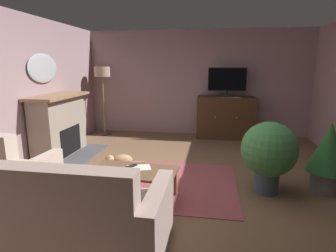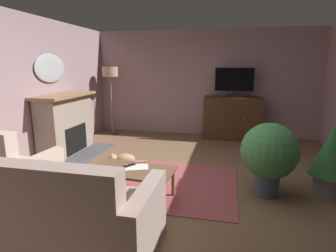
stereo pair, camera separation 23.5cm
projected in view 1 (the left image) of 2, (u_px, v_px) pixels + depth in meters
name	position (u px, v px, depth m)	size (l,w,h in m)	color
ground_plane	(181.00, 191.00, 3.90)	(6.02, 7.23, 0.04)	brown
wall_back	(197.00, 83.00, 6.86)	(6.02, 0.10, 2.58)	gray
rug_central	(162.00, 183.00, 4.11)	(2.19, 1.76, 0.01)	#9E474C
fireplace	(61.00, 127.00, 5.23)	(0.89, 1.48, 1.19)	#4C4C51
wall_mirror_oval	(43.00, 68.00, 5.03)	(0.06, 0.90, 0.53)	#B2B7BF
tv_cabinet	(225.00, 118.00, 6.58)	(1.34, 0.52, 1.01)	black
television	(227.00, 81.00, 6.34)	(0.87, 0.20, 0.67)	black
coffee_table	(134.00, 173.00, 3.54)	(1.14, 0.65, 0.41)	brown
tv_remote	(131.00, 166.00, 3.62)	(0.17, 0.05, 0.02)	black
folded_newspaper	(139.00, 168.00, 3.59)	(0.30, 0.22, 0.01)	silver
sofa_floral	(85.00, 222.00, 2.51)	(1.49, 0.93, 0.97)	#A3897F
armchair_near_window	(10.00, 179.00, 3.46)	(0.98, 0.87, 1.00)	#C6B29E
potted_plant_small_fern_corner	(269.00, 151.00, 3.71)	(0.75, 0.75, 1.00)	#3D4C5B
potted_plant_leafy_by_curtain	(328.00, 154.00, 3.74)	(0.53, 0.53, 0.99)	slate
cat	(120.00, 160.00, 4.79)	(0.66, 0.32, 0.23)	tan
floor_lamp	(102.00, 78.00, 6.73)	(0.38, 0.38, 1.69)	#4C4233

